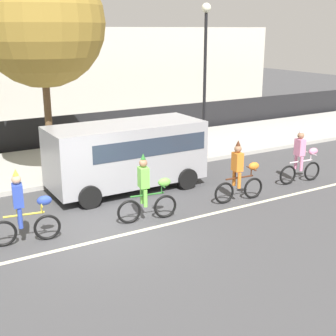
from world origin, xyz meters
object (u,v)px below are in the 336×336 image
parade_cyclist_cobalt (24,211)px  parade_cyclist_orange (240,175)px  parked_van_grey (128,151)px  street_lamp_post (205,58)px  parade_cyclist_lime (148,192)px  parade_cyclist_pink (302,159)px

parade_cyclist_cobalt → parade_cyclist_orange: bearing=-3.1°
parked_van_grey → parade_cyclist_orange: bearing=-49.1°
parade_cyclist_cobalt → street_lamp_post: 9.92m
parade_cyclist_lime → parade_cyclist_pink: bearing=2.6°
parade_cyclist_orange → street_lamp_post: 6.00m
parade_cyclist_lime → parade_cyclist_pink: size_ratio=1.00×
parade_cyclist_pink → parade_cyclist_lime: bearing=-177.4°
parade_cyclist_cobalt → parade_cyclist_orange: 6.38m
parade_cyclist_lime → parade_cyclist_orange: size_ratio=1.00×
parade_cyclist_cobalt → parade_cyclist_lime: 3.25m
parade_cyclist_pink → street_lamp_post: size_ratio=0.33×
parade_cyclist_lime → parked_van_grey: bearing=74.6°
parked_van_grey → parade_cyclist_pink: bearing=-24.3°
parade_cyclist_cobalt → parade_cyclist_lime: size_ratio=1.00×
parade_cyclist_lime → parked_van_grey: size_ratio=0.38×
parade_cyclist_lime → parade_cyclist_cobalt: bearing=175.1°
parade_cyclist_orange → parked_van_grey: parked_van_grey is taller
parade_cyclist_lime → parade_cyclist_orange: 3.13m
parade_cyclist_orange → parade_cyclist_cobalt: bearing=176.9°
parked_van_grey → street_lamp_post: size_ratio=0.85×
street_lamp_post → parade_cyclist_cobalt: bearing=-152.2°
parade_cyclist_cobalt → parade_cyclist_lime: same height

